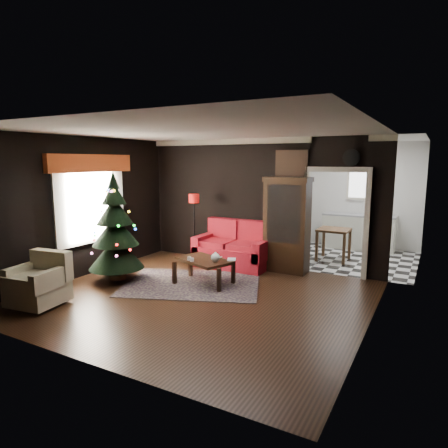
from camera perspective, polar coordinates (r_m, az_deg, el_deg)
The scene contains 26 objects.
floor at distance 6.87m, azimuth -3.68°, elevation -10.58°, with size 5.50×5.50×0.00m, color black.
ceiling at distance 6.48m, azimuth -3.94°, elevation 13.41°, with size 5.50×5.50×0.00m, color white.
wall_back at distance 8.72m, azimuth 5.07°, elevation 3.09°, with size 5.50×5.50×0.00m, color black.
wall_front at distance 4.65m, azimuth -20.60°, elevation -2.81°, with size 5.50×5.50×0.00m, color black.
wall_left at distance 8.33m, azimuth -19.99°, elevation 2.28°, with size 5.50×5.50×0.00m, color black.
wall_right at distance 5.57m, azimuth 20.80°, elevation -0.92°, with size 5.50×5.50×0.00m, color black.
doorway at distance 8.24m, azimuth 15.91°, elevation -0.04°, with size 1.10×0.10×2.10m, color beige, non-canonical shape.
left_window at distance 8.42m, azimuth -18.81°, elevation 2.76°, with size 0.05×1.60×1.40m, color white.
valance at distance 8.32m, azimuth -18.73°, elevation 8.36°, with size 0.12×2.10×0.35m, color #993716.
kitchen_floor at distance 9.89m, azimuth 17.61°, elevation -4.82°, with size 3.00×3.00×0.00m, color white.
kitchen_window at distance 11.06m, azimuth 19.52°, elevation 5.44°, with size 0.70×0.06×0.70m, color white.
rug at distance 7.57m, azimuth -4.66°, elevation -8.65°, with size 2.51×1.83×0.01m, color #302229.
loveseat at distance 8.63m, azimuth 1.34°, elevation -2.99°, with size 1.70×0.90×1.00m, color #8D0005, non-canonical shape.
curio_cabinet at distance 8.30m, azimuth 9.13°, elevation -0.44°, with size 0.90×0.45×1.90m, color black, non-canonical shape.
floor_lamp at distance 8.96m, azimuth -4.34°, elevation -0.41°, with size 0.25×0.25×1.50m, color black, non-canonical shape.
christmas_tree at distance 7.80m, azimuth -15.52°, elevation -0.53°, with size 1.06×1.06×2.02m, color black, non-canonical shape.
armchair at distance 6.99m, azimuth -25.51°, elevation -7.18°, with size 0.79×0.79×0.81m, color #BBAC90, non-canonical shape.
coffee_table at distance 7.50m, azimuth -2.94°, elevation -6.86°, with size 1.05×0.63×0.47m, color #371C15, non-canonical shape.
teapot at distance 7.19m, azimuth -1.25°, elevation -4.85°, with size 0.19×0.19×0.18m, color silver, non-canonical shape.
cup_a at distance 7.37m, azimuth -5.07°, elevation -5.00°, with size 0.08×0.08×0.06m, color silver.
cup_b at distance 7.27m, azimuth -4.68°, elevation -5.18°, with size 0.07×0.07×0.06m, color white.
book at distance 7.34m, azimuth 0.50°, elevation -4.42°, with size 0.16×0.02×0.21m, color tan.
wall_clock at distance 8.04m, azimuth 18.01°, elevation 9.17°, with size 0.32×0.32×0.06m, color white.
painting at distance 8.36m, azimuth 9.79°, elevation 8.57°, with size 0.62×0.05×0.52m, color tan.
kitchen_counter at distance 10.95m, azimuth 18.96°, elevation -1.15°, with size 1.80×0.60×0.90m, color beige.
kitchen_table at distance 9.58m, azimuth 15.61°, elevation -2.88°, with size 0.70×0.70×0.75m, color brown, non-canonical shape.
Camera 1 is at (3.48, -5.45, 2.32)m, focal length 31.46 mm.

